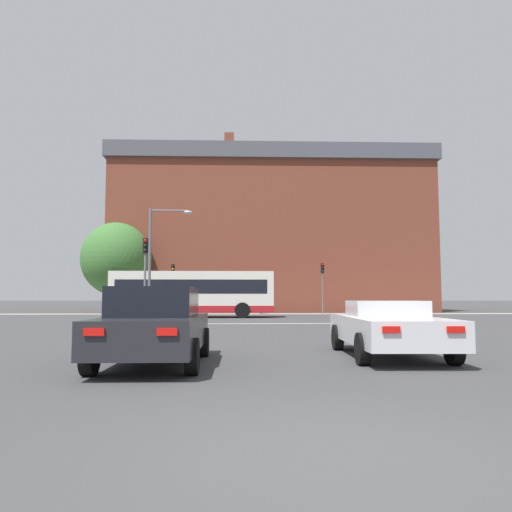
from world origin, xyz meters
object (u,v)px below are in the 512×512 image
object	(u,v)px
car_saloon_left	(155,326)
car_roadster_right	(388,327)
pedestrian_waiting	(262,303)
traffic_light_far_right	(323,279)
traffic_light_far_left	(173,280)
traffic_light_near_left	(145,266)
street_lamp_junction	(158,250)
bus_crossing_lead	(193,293)

from	to	relation	value
car_saloon_left	car_roadster_right	size ratio (longest dim) A/B	0.95
car_roadster_right	pedestrian_waiting	size ratio (longest dim) A/B	2.99
car_saloon_left	traffic_light_far_right	size ratio (longest dim) A/B	1.09
car_saloon_left	traffic_light_far_left	world-z (taller)	traffic_light_far_left
traffic_light_near_left	street_lamp_junction	distance (m)	2.66
car_roadster_right	traffic_light_far_right	xyz separation A→B (m)	(3.32, 28.65, 2.11)
bus_crossing_lead	traffic_light_far_left	distance (m)	7.07
traffic_light_near_left	bus_crossing_lead	bearing A→B (deg)	75.11
bus_crossing_lead	street_lamp_junction	size ratio (longest dim) A/B	1.64
traffic_light_far_left	pedestrian_waiting	bearing A→B (deg)	2.27
car_saloon_left	traffic_light_near_left	world-z (taller)	traffic_light_near_left
traffic_light_far_left	car_saloon_left	bearing A→B (deg)	-83.04
pedestrian_waiting	car_roadster_right	bearing A→B (deg)	139.07
car_saloon_left	bus_crossing_lead	size ratio (longest dim) A/B	0.42
bus_crossing_lead	traffic_light_far_left	xyz separation A→B (m)	(-2.24, 6.62, 1.07)
car_saloon_left	bus_crossing_lead	distance (m)	23.46
traffic_light_near_left	pedestrian_waiting	distance (m)	15.65
car_saloon_left	traffic_light_near_left	bearing A→B (deg)	101.49
car_roadster_right	street_lamp_junction	size ratio (longest dim) A/B	0.72
car_roadster_right	bus_crossing_lead	world-z (taller)	bus_crossing_lead
car_roadster_right	pedestrian_waiting	xyz separation A→B (m)	(-1.58, 29.09, 0.26)
traffic_light_far_left	pedestrian_waiting	distance (m)	7.35
bus_crossing_lead	traffic_light_far_right	bearing A→B (deg)	123.45
bus_crossing_lead	traffic_light_near_left	size ratio (longest dim) A/B	2.39
bus_crossing_lead	traffic_light_far_right	xyz separation A→B (m)	(9.78, 6.46, 1.14)
car_saloon_left	pedestrian_waiting	distance (m)	30.50
traffic_light_far_right	pedestrian_waiting	distance (m)	5.26
traffic_light_far_right	street_lamp_junction	distance (m)	15.96
bus_crossing_lead	traffic_light_far_right	distance (m)	11.78
traffic_light_near_left	traffic_light_far_left	xyz separation A→B (m)	(-0.37, 13.68, -0.29)
car_saloon_left	street_lamp_junction	world-z (taller)	street_lamp_junction
car_roadster_right	bus_crossing_lead	xyz separation A→B (m)	(-6.46, 22.18, 0.97)
car_roadster_right	pedestrian_waiting	distance (m)	29.13
traffic_light_far_right	street_lamp_junction	bearing A→B (deg)	-135.72
car_saloon_left	car_roadster_right	world-z (taller)	car_saloon_left
bus_crossing_lead	street_lamp_junction	distance (m)	5.49
traffic_light_near_left	street_lamp_junction	bearing A→B (deg)	83.56
pedestrian_waiting	bus_crossing_lead	bearing A→B (deg)	100.69
bus_crossing_lead	traffic_light_far_left	world-z (taller)	traffic_light_far_left
bus_crossing_lead	pedestrian_waiting	bearing A→B (deg)	144.73
car_saloon_left	car_roadster_right	bearing A→B (deg)	13.62
street_lamp_junction	car_saloon_left	bearing A→B (deg)	-80.83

